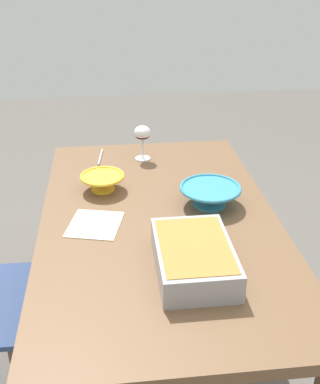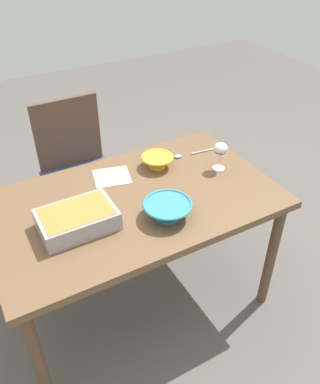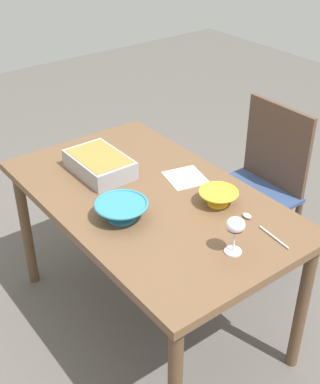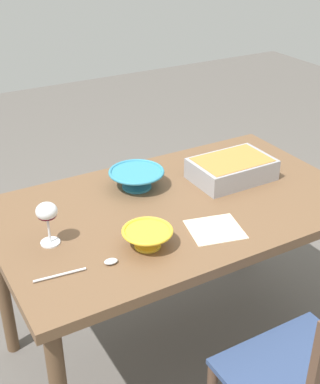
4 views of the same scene
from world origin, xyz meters
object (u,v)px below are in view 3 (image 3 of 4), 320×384
Objects in this scene: casserole_dish at (100,163)px; serving_spoon at (256,223)px; small_bowl at (218,196)px; wine_glass at (235,227)px; napkin at (186,178)px; dining_table at (150,210)px; chair at (260,182)px; mixing_bowl at (122,209)px.

casserole_dish reaches higher than serving_spoon.
wine_glass is at bearing -32.69° from small_bowl.
serving_spoon reaches higher than napkin.
casserole_dish is at bearing -134.49° from napkin.
dining_table is at bearing -178.13° from wine_glass.
chair is 6.02× the size of wine_glass.
wine_glass is at bearing 25.65° from mixing_bowl.
dining_table is 0.33m from casserole_dish.
wine_glass is at bearing 5.81° from casserole_dish.
dining_table is at bearing -140.13° from small_bowl.
mixing_bowl is 0.41m from small_bowl.
mixing_bowl is 0.83× the size of serving_spoon.
mixing_bowl is (-0.43, -0.21, -0.07)m from wine_glass.
casserole_dish reaches higher than dining_table.
mixing_bowl is at bearing -18.62° from casserole_dish.
wine_glass is 0.58× the size of serving_spoon.
chair is 3.46× the size of serving_spoon.
serving_spoon is (0.20, 0.02, -0.03)m from small_bowl.
serving_spoon is 1.48× the size of napkin.
wine_glass reaches higher than serving_spoon.
casserole_dish is at bearing -154.20° from small_bowl.
dining_table is at bearing 12.22° from casserole_dish.
mixing_bowl is at bearing -131.99° from serving_spoon.
casserole_dish is at bearing 161.38° from mixing_bowl.
napkin is at bearing 158.64° from wine_glass.
wine_glass is at bearing -70.55° from serving_spoon.
wine_glass reaches higher than small_bowl.
casserole_dish is 1.22× the size of serving_spoon.
serving_spoon is 0.45m from napkin.
casserole_dish is at bearing -107.22° from chair.
casserole_dish is (-0.30, -0.07, 0.13)m from dining_table.
chair is at bearing 130.52° from serving_spoon.
wine_glass is at bearing -21.36° from napkin.
chair is 5.45× the size of small_bowl.
dining_table is 6.16× the size of mixing_bowl.
small_bowl reaches higher than dining_table.
small_bowl is 0.64× the size of serving_spoon.
small_bowl is at bearing -174.24° from serving_spoon.
dining_table is 0.32m from small_bowl.
casserole_dish is 0.39m from mixing_bowl.
napkin is (-0.09, 0.41, -0.04)m from mixing_bowl.
dining_table is 8.03× the size of small_bowl.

